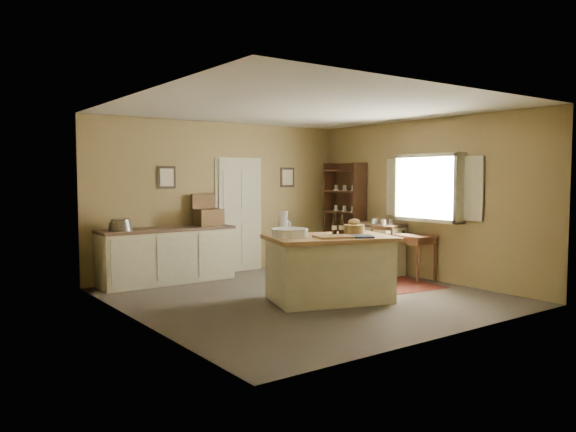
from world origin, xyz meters
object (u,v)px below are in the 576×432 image
writing_desk (409,241)px  desk_chair (376,257)px  work_island (329,266)px  shelving_unit (346,215)px  sideboard (168,253)px  right_cabinet (377,248)px

writing_desk → desk_chair: 0.83m
work_island → writing_desk: bearing=28.9°
desk_chair → shelving_unit: 2.10m
writing_desk → shelving_unit: size_ratio=0.41×
sideboard → desk_chair: 3.39m
writing_desk → right_cabinet: size_ratio=0.82×
sideboard → right_cabinet: (3.37, -1.42, -0.02)m
work_island → writing_desk: 2.16m
writing_desk → shelving_unit: 1.79m
writing_desk → right_cabinet: (-0.00, 0.76, -0.21)m
shelving_unit → writing_desk: bearing=-95.0°
shelving_unit → sideboard: bearing=173.2°
desk_chair → right_cabinet: size_ratio=0.92×
shelving_unit → right_cabinet: bearing=-98.7°
sideboard → writing_desk: 4.02m
sideboard → writing_desk: size_ratio=2.74×
sideboard → shelving_unit: shelving_unit is taller
right_cabinet → desk_chair: bearing=-135.6°
work_island → sideboard: (-1.26, 2.59, -0.00)m
sideboard → shelving_unit: size_ratio=1.12×
sideboard → work_island: bearing=-64.1°
work_island → shelving_unit: shelving_unit is taller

